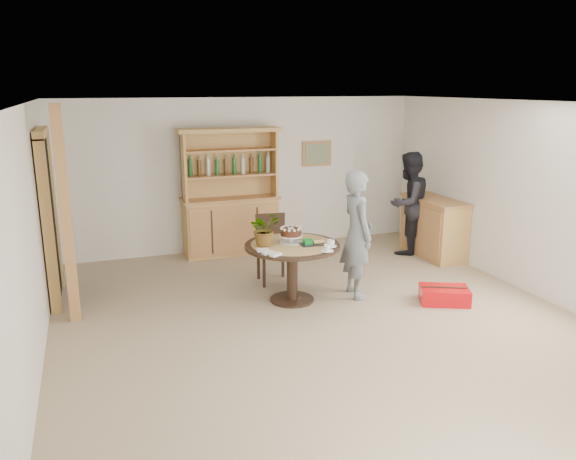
# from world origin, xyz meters

# --- Properties ---
(ground) EXTENTS (7.00, 7.00, 0.00)m
(ground) POSITION_xyz_m (0.00, 0.00, 0.00)
(ground) COLOR tan
(ground) RESTS_ON ground
(room_shell) EXTENTS (6.04, 7.04, 2.52)m
(room_shell) POSITION_xyz_m (0.00, 0.01, 1.74)
(room_shell) COLOR white
(room_shell) RESTS_ON ground
(doorway) EXTENTS (0.13, 1.10, 2.18)m
(doorway) POSITION_xyz_m (-2.93, 2.00, 1.11)
(doorway) COLOR black
(doorway) RESTS_ON ground
(pine_post) EXTENTS (0.12, 0.12, 2.50)m
(pine_post) POSITION_xyz_m (-2.70, 1.20, 1.25)
(pine_post) COLOR tan
(pine_post) RESTS_ON ground
(hutch) EXTENTS (1.62, 0.54, 2.04)m
(hutch) POSITION_xyz_m (-0.30, 3.24, 0.69)
(hutch) COLOR tan
(hutch) RESTS_ON ground
(sideboard) EXTENTS (0.54, 1.26, 0.94)m
(sideboard) POSITION_xyz_m (2.74, 2.00, 0.47)
(sideboard) COLOR tan
(sideboard) RESTS_ON ground
(dining_table) EXTENTS (1.20, 1.20, 0.76)m
(dining_table) POSITION_xyz_m (-0.09, 0.91, 0.60)
(dining_table) COLOR black
(dining_table) RESTS_ON ground
(dining_chair) EXTENTS (0.45, 0.45, 0.95)m
(dining_chair) POSITION_xyz_m (-0.08, 1.74, 0.54)
(dining_chair) COLOR black
(dining_chair) RESTS_ON ground
(birthday_cake) EXTENTS (0.30, 0.30, 0.20)m
(birthday_cake) POSITION_xyz_m (-0.09, 0.96, 0.88)
(birthday_cake) COLOR white
(birthday_cake) RESTS_ON dining_table
(flower_vase) EXTENTS (0.47, 0.44, 0.42)m
(flower_vase) POSITION_xyz_m (-0.44, 0.96, 0.97)
(flower_vase) COLOR #3F7233
(flower_vase) RESTS_ON dining_table
(gift_tray) EXTENTS (0.30, 0.20, 0.08)m
(gift_tray) POSITION_xyz_m (0.13, 0.79, 0.79)
(gift_tray) COLOR black
(gift_tray) RESTS_ON dining_table
(coffee_cup_a) EXTENTS (0.15, 0.15, 0.09)m
(coffee_cup_a) POSITION_xyz_m (0.31, 0.63, 0.80)
(coffee_cup_a) COLOR white
(coffee_cup_a) RESTS_ON dining_table
(coffee_cup_b) EXTENTS (0.15, 0.15, 0.08)m
(coffee_cup_b) POSITION_xyz_m (0.19, 0.46, 0.79)
(coffee_cup_b) COLOR white
(coffee_cup_b) RESTS_ON dining_table
(napkins) EXTENTS (0.24, 0.33, 0.03)m
(napkins) POSITION_xyz_m (-0.50, 0.60, 0.77)
(napkins) COLOR white
(napkins) RESTS_ON dining_table
(teen_boy) EXTENTS (0.44, 0.63, 1.66)m
(teen_boy) POSITION_xyz_m (0.76, 0.81, 0.83)
(teen_boy) COLOR slate
(teen_boy) RESTS_ON ground
(adult_person) EXTENTS (0.99, 0.89, 1.66)m
(adult_person) POSITION_xyz_m (2.42, 2.28, 0.83)
(adult_person) COLOR black
(adult_person) RESTS_ON ground
(red_suitcase) EXTENTS (0.71, 0.61, 0.21)m
(red_suitcase) POSITION_xyz_m (1.71, 0.19, 0.10)
(red_suitcase) COLOR red
(red_suitcase) RESTS_ON ground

